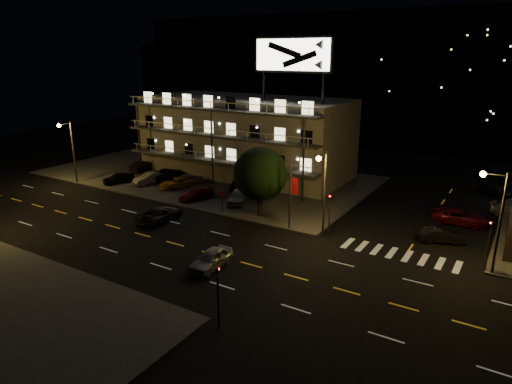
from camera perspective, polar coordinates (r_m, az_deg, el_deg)
The scene contains 28 objects.
ground at distance 40.07m, azimuth -7.92°, elevation -7.03°, with size 140.00×140.00×0.00m, color black.
curb_nw at distance 63.10m, azimuth -6.28°, elevation 2.09°, with size 44.00×24.00×0.15m, color #353533.
motel at distance 62.75m, azimuth -1.30°, elevation 7.03°, with size 28.00×13.80×18.10m.
hill_backdrop at distance 101.29m, azimuth 15.06°, elevation 13.81°, with size 120.00×25.00×24.00m.
streetlight_nw at distance 62.32m, azimuth -22.20°, elevation 5.34°, with size 0.44×1.92×8.00m.
streetlight_nc at distance 40.57m, azimuth 8.39°, elevation 0.72°, with size 0.44×1.92×8.00m.
streetlight_ne at distance 38.01m, azimuth 27.81°, elevation -2.25°, with size 1.92×0.44×8.00m.
signal_nw at distance 41.61m, azimuth 9.19°, elevation -2.36°, with size 0.20×0.27×4.60m.
signal_sw at distance 27.94m, azimuth -4.78°, elevation -12.29°, with size 0.20×0.27×4.60m.
signal_ne at distance 38.97m, azimuth 27.15°, elevation -5.46°, with size 0.27×0.20×4.60m.
banner_north at distance 42.80m, azimuth 4.37°, elevation -0.42°, with size 0.83×0.16×6.40m.
stop_sign at distance 47.51m, azimuth -4.27°, elevation -0.81°, with size 0.91×0.11×2.61m.
tree at distance 45.92m, azimuth 0.48°, elevation 2.09°, with size 5.67×5.46×7.14m.
lot_car_0 at distance 61.27m, azimuth -16.81°, elevation 1.72°, with size 1.60×3.98×1.36m, color black.
lot_car_1 at distance 59.89m, azimuth -13.21°, elevation 1.68°, with size 1.46×4.20×1.38m, color gray.
lot_car_2 at distance 57.37m, azimuth -9.89°, elevation 1.13°, with size 2.04×4.43×1.23m, color gold.
lot_car_3 at distance 52.51m, azimuth -7.43°, elevation -0.23°, with size 1.76×4.33×1.26m, color maroon.
lot_car_4 at distance 50.84m, azimuth -2.23°, elevation -0.52°, with size 1.80×4.47×1.52m, color gray.
lot_car_5 at distance 66.66m, azimuth -13.81°, elevation 3.20°, with size 1.53×4.38×1.44m, color black.
lot_car_6 at distance 61.56m, azimuth -11.07°, elevation 2.25°, with size 2.37×5.13×1.43m, color black.
lot_car_7 at distance 58.84m, azimuth -8.37°, elevation 1.61°, with size 1.75×4.30×1.25m, color gray.
lot_car_8 at distance 55.94m, azimuth -2.29°, elevation 1.03°, with size 1.59×3.96×1.35m, color black.
lot_car_9 at distance 53.60m, azimuth -0.23°, elevation 0.27°, with size 1.32×3.79×1.25m, color maroon.
side_car_0 at distance 44.01m, azimuth 22.24°, elevation -5.03°, with size 1.39×3.98×1.31m, color black.
side_car_1 at distance 49.30m, azimuth 24.13°, elevation -2.85°, with size 2.40×5.21×1.45m, color maroon.
side_car_3 at distance 60.73m, azimuth 27.69°, elevation 0.17°, with size 1.56×3.88×1.32m, color black.
road_car_east at distance 36.27m, azimuth -5.67°, elevation -8.33°, with size 1.76×4.36×1.49m, color gray.
road_car_west at distance 46.70m, azimuth -11.87°, elevation -2.75°, with size 2.38×5.15×1.43m, color black.
Camera 1 is at (23.68, -27.97, 16.21)m, focal length 32.00 mm.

